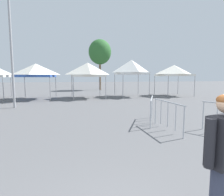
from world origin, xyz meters
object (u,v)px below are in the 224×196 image
Objects in this scene: light_pole_near_lift at (10,33)px; crowd_barrier_mid_lot at (151,105)px; crowd_barrier_near_person at (168,110)px; person_foreground at (224,156)px; tree_behind_tents_left at (100,52)px; canopy_tent_behind_right at (174,71)px; canopy_tent_center at (88,70)px; canopy_tent_behind_left at (36,70)px; canopy_tent_behind_center at (131,67)px.

light_pole_near_lift is 4.20× the size of crowd_barrier_mid_lot.
crowd_barrier_near_person is (7.04, -6.61, -3.84)m from light_pole_near_lift.
person_foreground is 26.97m from tree_behind_tents_left.
person_foreground is (-8.55, -16.28, -1.55)m from canopy_tent_behind_right.
canopy_tent_center is 8.91m from canopy_tent_behind_right.
tree_behind_tents_left is at bearing 88.36° from crowd_barrier_near_person.
canopy_tent_behind_left is 8.84m from canopy_tent_behind_center.
person_foreground is at bearing -117.70° from canopy_tent_behind_right.
canopy_tent_behind_center is (8.81, 0.54, 0.39)m from canopy_tent_behind_left.
canopy_tent_center reaches higher than canopy_tent_behind_right.
canopy_tent_behind_left is 13.21m from tree_behind_tents_left.
tree_behind_tents_left is at bearing 56.29° from canopy_tent_behind_left.
canopy_tent_center is at bearing -173.49° from canopy_tent_behind_center.
canopy_tent_behind_left is at bearing 119.88° from crowd_barrier_near_person.
crowd_barrier_near_person is at bearing -43.21° from light_pole_near_lift.
crowd_barrier_near_person is at bearing -60.12° from canopy_tent_behind_left.
crowd_barrier_near_person is at bearing -79.89° from canopy_tent_center.
canopy_tent_behind_right is 0.39× the size of light_pole_near_lift.
canopy_tent_behind_right is at bearing 59.76° from crowd_barrier_near_person.
canopy_tent_center reaches higher than crowd_barrier_near_person.
person_foreground reaches higher than crowd_barrier_near_person.
canopy_tent_behind_center is at bearing 179.26° from canopy_tent_behind_right.
crowd_barrier_mid_lot is at bearing -37.94° from light_pole_near_lift.
canopy_tent_behind_right is 1.64× the size of crowd_barrier_mid_lot.
light_pole_near_lift is 1.09× the size of tree_behind_tents_left.
canopy_tent_behind_left reaches higher than crowd_barrier_mid_lot.
canopy_tent_behind_right is 1.77× the size of person_foreground.
tree_behind_tents_left is (7.67, 15.40, 0.96)m from light_pole_near_lift.
crowd_barrier_mid_lot is at bearing -123.47° from canopy_tent_behind_right.
canopy_tent_behind_right is at bearing 62.30° from person_foreground.
canopy_tent_behind_center reaches higher than canopy_tent_center.
canopy_tent_behind_left is at bearing -177.96° from canopy_tent_behind_right.
light_pole_near_lift reaches higher than canopy_tent_behind_center.
canopy_tent_center is 1.54× the size of crowd_barrier_near_person.
crowd_barrier_mid_lot is 0.92× the size of crowd_barrier_near_person.
tree_behind_tents_left is (2.30, 26.49, 4.52)m from person_foreground.
canopy_tent_behind_left is 0.99× the size of canopy_tent_center.
light_pole_near_lift is at bearing -150.70° from canopy_tent_behind_center.
canopy_tent_center is at bearing 0.54° from canopy_tent_behind_left.
crowd_barrier_mid_lot is at bearing 74.77° from person_foreground.
canopy_tent_center is 15.92m from person_foreground.
canopy_tent_behind_right is 1.50× the size of crowd_barrier_near_person.
canopy_tent_behind_center is 16.92m from person_foreground.
crowd_barrier_mid_lot is at bearing -92.06° from tree_behind_tents_left.
light_pole_near_lift is at bearing -96.48° from canopy_tent_behind_left.
light_pole_near_lift is 10.39m from crowd_barrier_near_person.
crowd_barrier_near_person is at bearing -91.64° from tree_behind_tents_left.
light_pole_near_lift is (-9.35, -5.24, 1.71)m from canopy_tent_behind_center.
light_pole_near_lift is (-13.91, -5.19, 2.01)m from canopy_tent_behind_right.
crowd_barrier_near_person is at bearing -120.24° from canopy_tent_behind_right.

